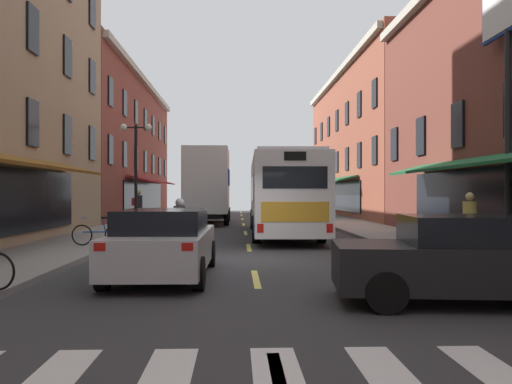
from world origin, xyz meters
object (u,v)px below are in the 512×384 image
(transit_bus, at_px, (282,194))
(sedan_far, at_px, (164,243))
(pedestrian_near, at_px, (138,208))
(pedestrian_mid, at_px, (470,223))
(street_lamp_twin, at_px, (136,171))
(bicycle_near, at_px, (99,234))
(billboard_sign, at_px, (508,33))
(sedan_near, at_px, (211,208))
(box_truck, at_px, (208,187))
(motorcycle_rider, at_px, (180,231))
(sedan_mid, at_px, (470,259))

(transit_bus, distance_m, sedan_far, 11.99)
(pedestrian_near, relative_size, pedestrian_mid, 1.07)
(transit_bus, distance_m, pedestrian_near, 7.19)
(street_lamp_twin, bearing_deg, bicycle_near, -89.01)
(billboard_sign, height_order, street_lamp_twin, billboard_sign)
(transit_bus, bearing_deg, sedan_far, -107.09)
(pedestrian_mid, bearing_deg, pedestrian_near, -0.25)
(sedan_near, bearing_deg, box_truck, -88.55)
(pedestrian_near, xyz_separation_m, pedestrian_mid, (10.82, -11.75, -0.10))
(transit_bus, height_order, bicycle_near, transit_bus)
(box_truck, distance_m, sedan_far, 19.86)
(sedan_near, bearing_deg, pedestrian_near, -101.26)
(bicycle_near, bearing_deg, pedestrian_near, 91.86)
(transit_bus, relative_size, pedestrian_mid, 7.18)
(box_truck, bearing_deg, transit_bus, -66.78)
(bicycle_near, bearing_deg, street_lamp_twin, 90.99)
(sedan_near, height_order, motorcycle_rider, motorcycle_rider)
(sedan_near, bearing_deg, sedan_far, -89.39)
(motorcycle_rider, bearing_deg, transit_bus, 64.10)
(motorcycle_rider, xyz_separation_m, pedestrian_mid, (7.80, -1.60, 0.30))
(transit_bus, height_order, box_truck, box_truck)
(transit_bus, bearing_deg, sedan_mid, -82.54)
(transit_bus, distance_m, motorcycle_rider, 8.28)
(sedan_mid, xyz_separation_m, sedan_far, (-5.39, 2.92, 0.01))
(sedan_mid, bearing_deg, street_lamp_twin, 118.02)
(billboard_sign, bearing_deg, transit_bus, 122.96)
(sedan_mid, relative_size, pedestrian_near, 2.48)
(sedan_mid, bearing_deg, bicycle_near, 133.56)
(billboard_sign, xyz_separation_m, sedan_near, (-9.31, 25.31, -5.51))
(transit_bus, relative_size, box_truck, 1.64)
(pedestrian_mid, bearing_deg, motorcycle_rider, 35.49)
(motorcycle_rider, xyz_separation_m, bicycle_near, (-2.75, 1.70, -0.21))
(sedan_near, distance_m, pedestrian_mid, 27.04)
(sedan_far, relative_size, motorcycle_rider, 2.29)
(billboard_sign, xyz_separation_m, transit_bus, (-5.50, 8.49, -4.46))
(sedan_near, distance_m, pedestrian_near, 14.35)
(sedan_mid, height_order, pedestrian_mid, pedestrian_mid)
(motorcycle_rider, relative_size, street_lamp_twin, 0.43)
(sedan_far, height_order, bicycle_near, sedan_far)
(pedestrian_mid, bearing_deg, street_lamp_twin, 3.04)
(transit_bus, distance_m, pedestrian_mid, 9.96)
(motorcycle_rider, bearing_deg, pedestrian_mid, -11.61)
(sedan_mid, bearing_deg, pedestrian_near, 116.42)
(billboard_sign, xyz_separation_m, pedestrian_mid, (-1.29, -0.51, -5.20))
(sedan_far, relative_size, pedestrian_near, 2.62)
(box_truck, xyz_separation_m, sedan_near, (-0.21, 8.43, -1.48))
(sedan_far, height_order, pedestrian_near, pedestrian_near)
(billboard_sign, height_order, sedan_near, billboard_sign)
(sedan_far, bearing_deg, street_lamp_twin, 103.02)
(box_truck, relative_size, bicycle_near, 4.32)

